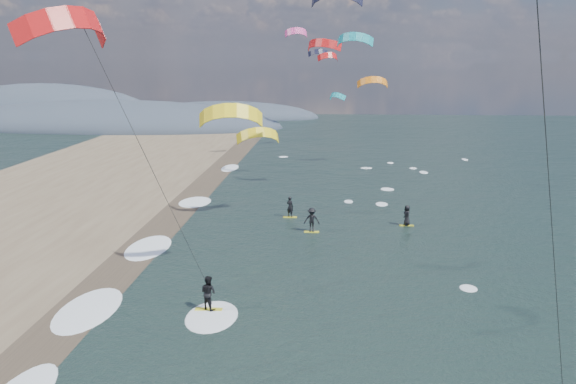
{
  "coord_description": "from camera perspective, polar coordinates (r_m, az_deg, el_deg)",
  "views": [
    {
      "loc": [
        0.89,
        -15.26,
        12.79
      ],
      "look_at": [
        -1.0,
        12.0,
        7.0
      ],
      "focal_mm": 40.0,
      "sensor_mm": 36.0,
      "label": 1
    }
  ],
  "objects": [
    {
      "name": "wet_sand_strip",
      "position": [
        31.11,
        -21.52,
        -13.19
      ],
      "size": [
        3.0,
        240.0,
        0.0
      ],
      "primitive_type": "cube",
      "color": "#382D23",
      "rests_on": "ground"
    },
    {
      "name": "coastal_hills",
      "position": [
        131.96,
        -16.42,
        5.92
      ],
      "size": [
        80.0,
        41.0,
        15.0
      ],
      "color": "#3D4756",
      "rests_on": "ground"
    },
    {
      "name": "kitesurfer_near_a",
      "position": [
        13.16,
        21.63,
        12.55
      ],
      "size": [
        7.98,
        9.48,
        16.89
      ],
      "color": "gold",
      "rests_on": "ground"
    },
    {
      "name": "kitesurfer_near_b",
      "position": [
        27.83,
        -14.15,
        5.99
      ],
      "size": [
        6.84,
        9.43,
        15.18
      ],
      "color": "gold",
      "rests_on": "ground"
    },
    {
      "name": "far_kitesurfers",
      "position": [
        48.79,
        3.93,
        -2.17
      ],
      "size": [
        10.25,
        5.01,
        1.85
      ],
      "color": "gold",
      "rests_on": "ground"
    },
    {
      "name": "bg_kite_field",
      "position": [
        68.51,
        3.0,
        11.47
      ],
      "size": [
        13.86,
        75.87,
        11.27
      ],
      "color": "black",
      "rests_on": "ground"
    },
    {
      "name": "shoreline_surf",
      "position": [
        34.66,
        -16.32,
        -10.2
      ],
      "size": [
        2.4,
        79.4,
        0.11
      ],
      "color": "white",
      "rests_on": "ground"
    }
  ]
}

